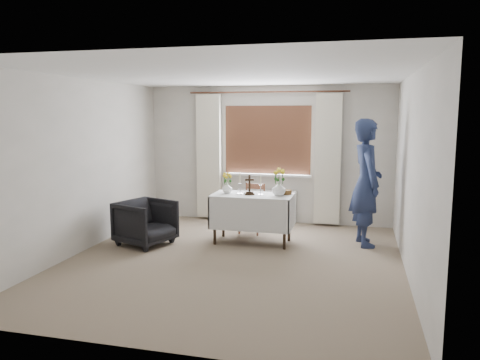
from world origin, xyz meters
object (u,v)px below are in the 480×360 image
at_px(armchair, 146,223).
at_px(flower_vase_right, 279,189).
at_px(altar_table, 252,219).
at_px(wooden_cross, 249,185).
at_px(person, 366,183).
at_px(flower_vase_left, 227,188).
at_px(wooden_chair, 252,209).

relative_size(armchair, flower_vase_right, 3.51).
distance_m(altar_table, flower_vase_right, 0.64).
height_order(altar_table, wooden_cross, wooden_cross).
xyz_separation_m(person, flower_vase_left, (-2.10, -0.29, -0.12)).
relative_size(wooden_chair, armchair, 1.09).
distance_m(altar_table, wooden_cross, 0.54).
relative_size(person, flower_vase_left, 11.58).
xyz_separation_m(person, flower_vase_right, (-1.28, -0.31, -0.09)).
xyz_separation_m(wooden_chair, armchair, (-1.42, -1.11, -0.07)).
xyz_separation_m(wooden_chair, person, (1.84, -0.29, 0.55)).
distance_m(flower_vase_left, flower_vase_right, 0.82).
bearing_deg(flower_vase_left, flower_vase_right, -1.78).
bearing_deg(armchair, wooden_chair, -32.35).
height_order(person, wooden_cross, person).
xyz_separation_m(wooden_chair, flower_vase_left, (-0.27, -0.58, 0.43)).
xyz_separation_m(armchair, flower_vase_left, (1.15, 0.53, 0.50)).
bearing_deg(altar_table, person, 10.52).
relative_size(altar_table, armchair, 1.64).
bearing_deg(altar_table, wooden_chair, 103.54).
bearing_deg(altar_table, armchair, -162.19).
distance_m(altar_table, person, 1.82).
xyz_separation_m(altar_table, flower_vase_left, (-0.41, 0.03, 0.46)).
bearing_deg(armchair, altar_table, -52.61).
xyz_separation_m(altar_table, wooden_cross, (-0.04, -0.03, 0.54)).
height_order(wooden_chair, person, person).
bearing_deg(flower_vase_right, wooden_cross, -176.20).
xyz_separation_m(flower_vase_left, flower_vase_right, (0.82, -0.03, 0.02)).
distance_m(altar_table, flower_vase_left, 0.62).
bearing_deg(altar_table, wooden_cross, -145.52).
height_order(wooden_chair, flower_vase_left, flower_vase_left).
bearing_deg(flower_vase_left, wooden_chair, 65.37).
bearing_deg(person, armchair, 88.54).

